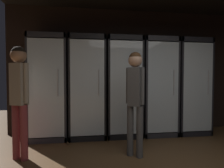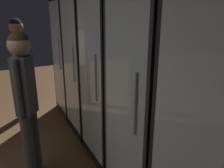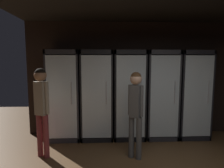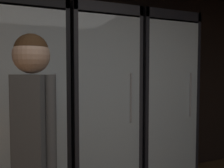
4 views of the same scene
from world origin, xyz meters
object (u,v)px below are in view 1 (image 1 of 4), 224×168
cooler_far_right (189,87)px  cooler_left (88,88)px  cooler_far_left (51,88)px  shopper_far (19,88)px  cooler_right (157,88)px  shopper_near (135,92)px  cooler_center (123,88)px

cooler_far_right → cooler_left: bearing=-180.0°
cooler_left → cooler_far_right: bearing=0.0°
cooler_far_left → shopper_far: cooler_far_left is taller
cooler_right → shopper_far: (-2.52, -0.91, 0.07)m
cooler_far_right → shopper_near: size_ratio=1.28×
shopper_far → cooler_right: bearing=19.8°
cooler_far_right → shopper_far: bearing=-164.5°
cooler_center → cooler_far_right: 1.52m
cooler_right → cooler_far_right: 0.76m
cooler_left → shopper_far: (-1.00, -0.91, 0.06)m
cooler_left → shopper_near: 1.27m
shopper_near → cooler_far_left: bearing=145.7°
cooler_far_left → cooler_left: 0.76m
cooler_far_right → shopper_far: 3.41m
cooler_right → shopper_near: 1.29m
cooler_right → shopper_far: size_ratio=1.22×
cooler_far_left → shopper_far: (-0.24, -0.91, 0.06)m
cooler_left → shopper_near: size_ratio=1.28×
cooler_center → cooler_right: (0.76, -0.00, -0.00)m
cooler_far_left → cooler_center: 1.52m
cooler_center → cooler_far_right: size_ratio=1.00×
cooler_left → cooler_right: size_ratio=1.00×
cooler_center → cooler_right: size_ratio=1.00×
cooler_right → cooler_far_right: bearing=-0.0°
cooler_center → cooler_far_right: (1.52, -0.00, 0.00)m
cooler_right → shopper_far: bearing=-160.2°
cooler_far_left → shopper_near: size_ratio=1.28×
cooler_far_left → cooler_far_right: bearing=-0.0°
cooler_left → cooler_far_right: (2.28, 0.00, 0.00)m
cooler_left → cooler_far_right: size_ratio=1.00×
cooler_far_left → shopper_near: bearing=-34.3°
cooler_right → cooler_far_left: bearing=180.0°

